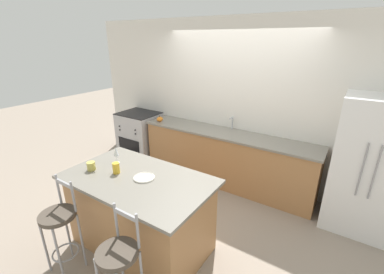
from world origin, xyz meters
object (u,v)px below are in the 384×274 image
object	(u,v)px
pumpkin_decoration	(160,119)
bar_stool_near	(60,224)
dinner_plate	(144,177)
oven_range	(140,136)
tumbler_cup	(116,168)
bar_stool_far	(119,263)
refrigerator	(367,167)
coffee_mug	(91,166)
wine_glass	(116,152)

from	to	relation	value
pumpkin_decoration	bar_stool_near	bearing A→B (deg)	-74.22
bar_stool_near	dinner_plate	bearing A→B (deg)	55.06
oven_range	tumbler_cup	size ratio (longest dim) A/B	7.61
dinner_plate	pumpkin_decoration	world-z (taller)	pumpkin_decoration
dinner_plate	bar_stool_far	bearing A→B (deg)	-63.16
refrigerator	bar_stool_near	xyz separation A→B (m)	(-2.57, -2.52, -0.30)
refrigerator	dinner_plate	size ratio (longest dim) A/B	7.45
refrigerator	coffee_mug	distance (m)	3.35
tumbler_cup	pumpkin_decoration	bearing A→B (deg)	115.55
wine_glass	tumbler_cup	world-z (taller)	wine_glass
bar_stool_near	tumbler_cup	bearing A→B (deg)	75.47
oven_range	pumpkin_decoration	size ratio (longest dim) A/B	8.39
refrigerator	pumpkin_decoration	distance (m)	3.26
bar_stool_far	wine_glass	size ratio (longest dim) A/B	5.04
bar_stool_far	bar_stool_near	bearing A→B (deg)	179.66
bar_stool_near	wine_glass	world-z (taller)	wine_glass
wine_glass	tumbler_cup	size ratio (longest dim) A/B	1.66
dinner_plate	tumbler_cup	distance (m)	0.36
refrigerator	oven_range	world-z (taller)	refrigerator
bar_stool_near	oven_range	bearing A→B (deg)	117.50
oven_range	bar_stool_near	world-z (taller)	bar_stool_near
refrigerator	pumpkin_decoration	size ratio (longest dim) A/B	15.14
refrigerator	wine_glass	size ratio (longest dim) A/B	8.31
dinner_plate	refrigerator	bearing A→B (deg)	41.05
bar_stool_far	pumpkin_decoration	size ratio (longest dim) A/B	9.20
wine_glass	coffee_mug	size ratio (longest dim) A/B	1.65
bar_stool_far	wine_glass	xyz separation A→B (m)	(-0.91, 0.83, 0.50)
pumpkin_decoration	oven_range	bearing A→B (deg)	171.89
pumpkin_decoration	coffee_mug	bearing A→B (deg)	-73.67
dinner_plate	wine_glass	distance (m)	0.57
bar_stool_near	tumbler_cup	world-z (taller)	bar_stool_near
refrigerator	oven_range	bearing A→B (deg)	179.92
pumpkin_decoration	dinner_plate	bearing A→B (deg)	-54.91
bar_stool_far	pumpkin_decoration	bearing A→B (deg)	122.75
oven_range	bar_stool_near	bearing A→B (deg)	-62.50
dinner_plate	pumpkin_decoration	size ratio (longest dim) A/B	2.03
dinner_plate	pumpkin_decoration	xyz separation A→B (m)	(-1.20, 1.71, 0.03)
coffee_mug	tumbler_cup	xyz separation A→B (m)	(0.30, 0.11, 0.01)
wine_glass	pumpkin_decoration	size ratio (longest dim) A/B	1.82
oven_range	bar_stool_near	size ratio (longest dim) A/B	0.91
pumpkin_decoration	bar_stool_far	bearing A→B (deg)	-57.25
refrigerator	dinner_plate	world-z (taller)	refrigerator
oven_range	pumpkin_decoration	distance (m)	0.80
tumbler_cup	bar_stool_far	bearing A→B (deg)	-42.33
oven_range	dinner_plate	world-z (taller)	oven_range
dinner_plate	oven_range	bearing A→B (deg)	135.47
refrigerator	tumbler_cup	bearing A→B (deg)	-141.99
oven_range	bar_stool_far	size ratio (longest dim) A/B	0.91
wine_glass	coffee_mug	bearing A→B (deg)	-109.29
refrigerator	coffee_mug	world-z (taller)	refrigerator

